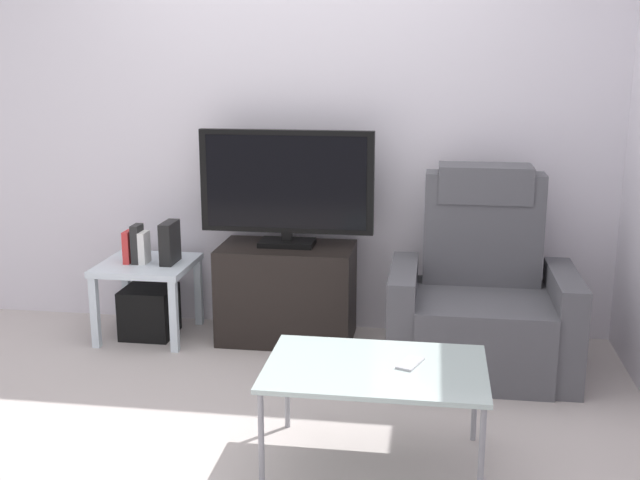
# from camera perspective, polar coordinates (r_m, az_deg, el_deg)

# --- Properties ---
(ground_plane) EXTENTS (6.40, 6.40, 0.00)m
(ground_plane) POSITION_cam_1_polar(r_m,az_deg,el_deg) (3.99, -3.76, -11.43)
(ground_plane) COLOR #BCB2AD
(wall_back) EXTENTS (6.40, 0.06, 2.60)m
(wall_back) POSITION_cam_1_polar(r_m,az_deg,el_deg) (4.74, -1.11, 8.93)
(wall_back) COLOR silver
(wall_back) RESTS_ON ground
(tv_stand) EXTENTS (0.79, 0.45, 0.57)m
(tv_stand) POSITION_cam_1_polar(r_m,az_deg,el_deg) (4.66, -2.43, -3.85)
(tv_stand) COLOR black
(tv_stand) RESTS_ON ground
(television) EXTENTS (1.02, 0.20, 0.68)m
(television) POSITION_cam_1_polar(r_m,az_deg,el_deg) (4.53, -2.47, 4.01)
(television) COLOR black
(television) RESTS_ON tv_stand
(recliner_armchair) EXTENTS (0.98, 0.78, 1.08)m
(recliner_armchair) POSITION_cam_1_polar(r_m,az_deg,el_deg) (4.33, 11.69, -4.35)
(recliner_armchair) COLOR #515156
(recliner_armchair) RESTS_ON ground
(side_table) EXTENTS (0.54, 0.54, 0.46)m
(side_table) POSITION_cam_1_polar(r_m,az_deg,el_deg) (4.80, -12.46, -2.42)
(side_table) COLOR silver
(side_table) RESTS_ON ground
(subwoofer_box) EXTENTS (0.30, 0.30, 0.30)m
(subwoofer_box) POSITION_cam_1_polar(r_m,az_deg,el_deg) (4.87, -12.32, -5.12)
(subwoofer_box) COLOR black
(subwoofer_box) RESTS_ON ground
(book_leftmost) EXTENTS (0.04, 0.11, 0.19)m
(book_leftmost) POSITION_cam_1_polar(r_m,az_deg,el_deg) (4.77, -13.77, -0.48)
(book_leftmost) COLOR red
(book_leftmost) RESTS_ON side_table
(book_middle) EXTENTS (0.05, 0.11, 0.23)m
(book_middle) POSITION_cam_1_polar(r_m,az_deg,el_deg) (4.75, -13.17, -0.28)
(book_middle) COLOR #262626
(book_middle) RESTS_ON side_table
(book_rightmost) EXTENTS (0.04, 0.11, 0.19)m
(book_rightmost) POSITION_cam_1_polar(r_m,az_deg,el_deg) (4.74, -12.69, -0.54)
(book_rightmost) COLOR white
(book_rightmost) RESTS_ON side_table
(game_console) EXTENTS (0.07, 0.20, 0.25)m
(game_console) POSITION_cam_1_polar(r_m,az_deg,el_deg) (4.71, -10.89, -0.18)
(game_console) COLOR black
(game_console) RESTS_ON side_table
(coffee_table) EXTENTS (0.90, 0.60, 0.44)m
(coffee_table) POSITION_cam_1_polar(r_m,az_deg,el_deg) (3.24, 4.07, -9.60)
(coffee_table) COLOR #B2C6C1
(coffee_table) RESTS_ON ground
(cell_phone) EXTENTS (0.12, 0.16, 0.01)m
(cell_phone) POSITION_cam_1_polar(r_m,az_deg,el_deg) (3.26, 6.59, -8.90)
(cell_phone) COLOR #B7B7BC
(cell_phone) RESTS_ON coffee_table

